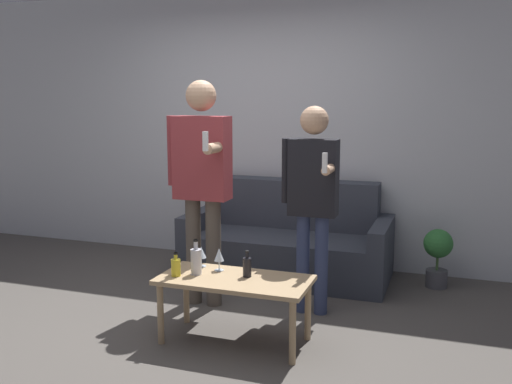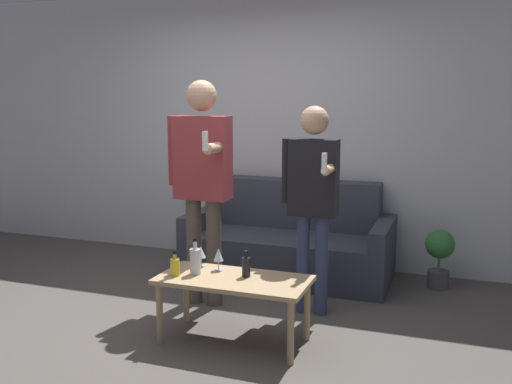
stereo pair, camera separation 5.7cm
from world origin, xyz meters
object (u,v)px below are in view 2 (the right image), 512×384
object	(u,v)px
person_standing_left	(202,174)
couch	(290,243)
person_standing_right	(313,191)
bottle_orange	(195,260)
coffee_table	(234,286)

from	to	relation	value
person_standing_left	couch	bearing A→B (deg)	65.70
person_standing_left	person_standing_right	world-z (taller)	person_standing_left
bottle_orange	person_standing_right	size ratio (longest dim) A/B	0.15
couch	person_standing_left	bearing A→B (deg)	-114.30
couch	bottle_orange	size ratio (longest dim) A/B	7.65
person_standing_left	person_standing_right	distance (m)	0.88
person_standing_right	couch	bearing A→B (deg)	116.13
couch	bottle_orange	distance (m)	1.61
couch	coffee_table	world-z (taller)	couch
person_standing_left	person_standing_right	size ratio (longest dim) A/B	1.12
person_standing_left	person_standing_right	xyz separation A→B (m)	(0.87, 0.10, -0.10)
couch	coffee_table	distance (m)	1.57
bottle_orange	coffee_table	bearing A→B (deg)	2.34
couch	person_standing_left	world-z (taller)	person_standing_left
coffee_table	person_standing_right	size ratio (longest dim) A/B	0.64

